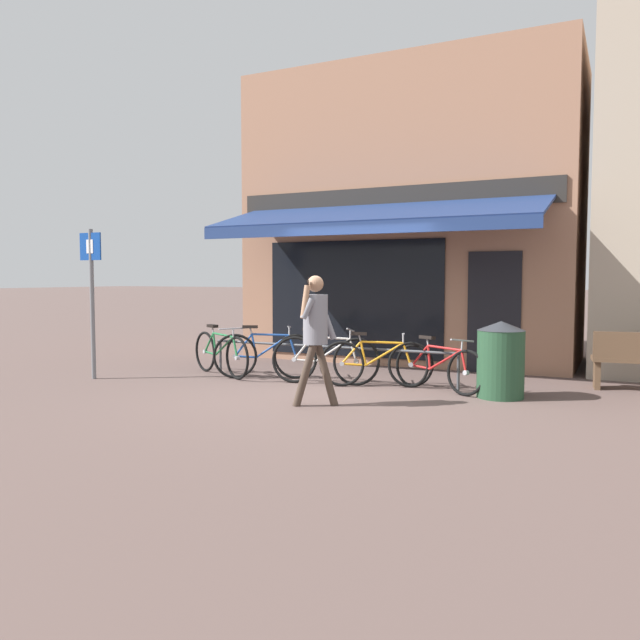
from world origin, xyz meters
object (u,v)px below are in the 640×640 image
object	(u,v)px
bicycle_green	(220,353)
pedestrian_adult	(315,325)
bicycle_red	(438,367)
bicycle_silver	(325,359)
parking_sign	(92,288)
litter_bin	(501,359)
bicycle_blue	(265,355)
bicycle_orange	(376,362)

from	to	relation	value
bicycle_green	pedestrian_adult	distance (m)	3.05
bicycle_red	bicycle_silver	bearing A→B (deg)	-150.17
parking_sign	bicycle_red	bearing A→B (deg)	14.78
bicycle_red	pedestrian_adult	xyz separation A→B (m)	(-1.13, -1.73, 0.69)
bicycle_green	litter_bin	size ratio (longest dim) A/B	1.56
bicycle_red	bicycle_blue	bearing A→B (deg)	-153.31
bicycle_silver	pedestrian_adult	bearing A→B (deg)	-80.27
bicycle_green	bicycle_silver	bearing A→B (deg)	27.06
bicycle_green	litter_bin	distance (m)	4.61
bicycle_orange	bicycle_silver	bearing A→B (deg)	166.64
bicycle_red	pedestrian_adult	bearing A→B (deg)	-99.30
pedestrian_adult	parking_sign	bearing A→B (deg)	-14.28
bicycle_red	parking_sign	bearing A→B (deg)	-141.31
bicycle_green	bicycle_red	distance (m)	3.70
bicycle_blue	bicycle_silver	size ratio (longest dim) A/B	0.94
bicycle_orange	pedestrian_adult	size ratio (longest dim) A/B	0.98
bicycle_green	pedestrian_adult	xyz separation A→B (m)	(2.56, -1.53, 0.66)
bicycle_blue	bicycle_orange	size ratio (longest dim) A/B	0.98
bicycle_blue	bicycle_red	distance (m)	2.85
bicycle_red	parking_sign	xyz separation A→B (m)	(-5.34, -1.41, 1.14)
bicycle_red	litter_bin	size ratio (longest dim) A/B	1.47
bicycle_orange	parking_sign	world-z (taller)	parking_sign
bicycle_silver	bicycle_blue	bearing A→B (deg)	165.98
bicycle_orange	pedestrian_adult	world-z (taller)	pedestrian_adult
bicycle_blue	bicycle_red	xyz separation A→B (m)	(2.85, 0.14, -0.04)
bicycle_green	bicycle_silver	distance (m)	1.94
bicycle_green	litter_bin	world-z (taller)	litter_bin
pedestrian_adult	litter_bin	bearing A→B (deg)	-151.73
bicycle_red	pedestrian_adult	world-z (taller)	pedestrian_adult
bicycle_silver	parking_sign	size ratio (longest dim) A/B	0.71
bicycle_blue	bicycle_silver	bearing A→B (deg)	-26.77
parking_sign	litter_bin	bearing A→B (deg)	11.62
bicycle_green	bicycle_blue	size ratio (longest dim) A/B	1.02
bicycle_silver	litter_bin	size ratio (longest dim) A/B	1.63
bicycle_silver	bicycle_red	distance (m)	1.76
bicycle_orange	litter_bin	distance (m)	1.86
bicycle_green	litter_bin	xyz separation A→B (m)	(4.60, 0.08, 0.15)
bicycle_silver	bicycle_red	xyz separation A→B (m)	(1.75, 0.18, -0.04)
bicycle_green	bicycle_red	bearing A→B (deg)	29.55
bicycle_orange	bicycle_red	distance (m)	0.94
pedestrian_adult	litter_bin	size ratio (longest dim) A/B	1.60
parking_sign	bicycle_blue	bearing A→B (deg)	27.01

